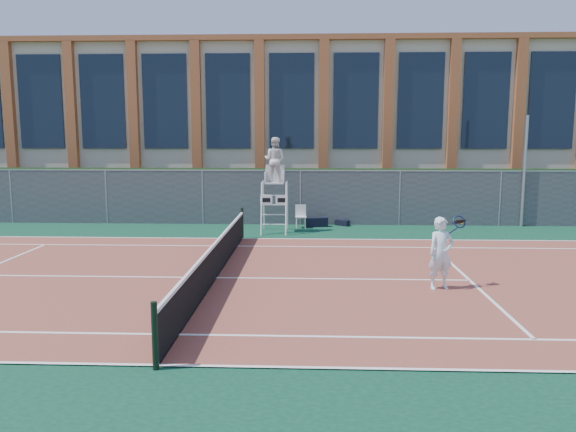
{
  "coord_description": "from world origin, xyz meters",
  "views": [
    {
      "loc": [
        2.39,
        -13.84,
        3.64
      ],
      "look_at": [
        1.72,
        3.0,
        1.2
      ],
      "focal_mm": 35.0,
      "sensor_mm": 36.0,
      "label": 1
    }
  ],
  "objects_px": {
    "umpire_chair": "(275,162)",
    "plastic_chair": "(301,214)",
    "steel_pole": "(524,172)",
    "tennis_player": "(441,253)"
  },
  "relations": [
    {
      "from": "steel_pole",
      "to": "umpire_chair",
      "type": "height_order",
      "value": "steel_pole"
    },
    {
      "from": "umpire_chair",
      "to": "plastic_chair",
      "type": "relative_size",
      "value": 3.99
    },
    {
      "from": "plastic_chair",
      "to": "tennis_player",
      "type": "bearing_deg",
      "value": -68.71
    },
    {
      "from": "plastic_chair",
      "to": "tennis_player",
      "type": "height_order",
      "value": "tennis_player"
    },
    {
      "from": "umpire_chair",
      "to": "tennis_player",
      "type": "bearing_deg",
      "value": -60.68
    },
    {
      "from": "umpire_chair",
      "to": "plastic_chair",
      "type": "bearing_deg",
      "value": 45.84
    },
    {
      "from": "steel_pole",
      "to": "tennis_player",
      "type": "xyz_separation_m",
      "value": [
        -5.38,
        -9.5,
        -1.31
      ]
    },
    {
      "from": "steel_pole",
      "to": "tennis_player",
      "type": "relative_size",
      "value": 2.55
    },
    {
      "from": "plastic_chair",
      "to": "umpire_chair",
      "type": "bearing_deg",
      "value": -134.16
    },
    {
      "from": "steel_pole",
      "to": "umpire_chair",
      "type": "bearing_deg",
      "value": -170.42
    }
  ]
}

